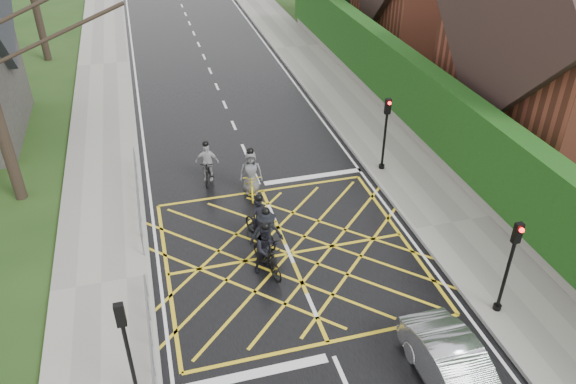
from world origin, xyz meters
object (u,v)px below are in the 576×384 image
cyclist_front (208,166)px  cyclist_lead (251,178)px  car (457,374)px  cyclist_mid (267,239)px  cyclist_back (267,253)px  cyclist_rear (260,226)px

cyclist_front → cyclist_lead: (1.49, -1.35, 0.03)m
cyclist_lead → car: (2.93, -10.33, -0.02)m
cyclist_mid → car: bearing=-61.5°
car → cyclist_front: bearing=109.4°
cyclist_mid → car: cyclist_mid is taller
cyclist_back → car: size_ratio=0.48×
cyclist_mid → cyclist_rear: bearing=92.5°
cyclist_rear → cyclist_mid: size_ratio=1.01×
cyclist_lead → car: 10.74m
cyclist_rear → cyclist_mid: (0.02, -0.89, 0.10)m
cyclist_rear → cyclist_back: 1.61m
cyclist_rear → cyclist_front: cyclist_rear is taller
cyclist_rear → cyclist_lead: (0.35, 3.01, 0.08)m
cyclist_rear → cyclist_front: 4.51m
cyclist_rear → car: cyclist_rear is taller
cyclist_back → cyclist_front: 6.04m
cyclist_back → cyclist_rear: bearing=69.1°
cyclist_mid → cyclist_lead: size_ratio=0.94×
car → cyclist_rear: bearing=112.7°
cyclist_mid → cyclist_lead: cyclist_lead is taller
cyclist_rear → cyclist_back: cyclist_back is taller
cyclist_rear → cyclist_back: size_ratio=1.04×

